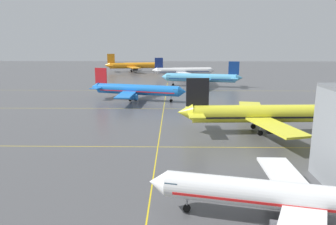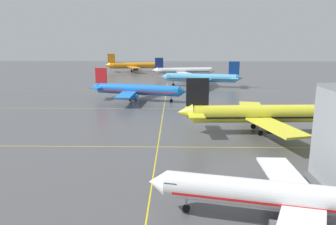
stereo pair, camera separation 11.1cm
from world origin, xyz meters
name	(u,v)px [view 2 (the right image)]	position (x,y,z in m)	size (l,w,h in m)	color
airliner_front_gate	(287,197)	(16.13, 7.37, 3.45)	(32.30, 27.44, 10.12)	white
airliner_second_row	(264,114)	(23.90, 46.15, 4.30)	(40.48, 34.92, 12.59)	yellow
airliner_third_row	(137,90)	(-10.02, 86.02, 3.78)	(35.11, 29.92, 11.08)	blue
airliner_far_left_stand	(202,78)	(15.81, 121.31, 3.95)	(37.04, 31.48, 11.57)	#5BB7E5
airliner_far_right_stand	(184,71)	(8.41, 156.56, 3.82)	(36.04, 30.86, 11.20)	white
airliner_distant_taxiway	(134,66)	(-23.90, 191.44, 4.08)	(38.25, 32.54, 11.94)	orange
taxiway_markings	(161,124)	(0.00, 53.42, 0.00)	(151.78, 162.55, 0.01)	yellow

